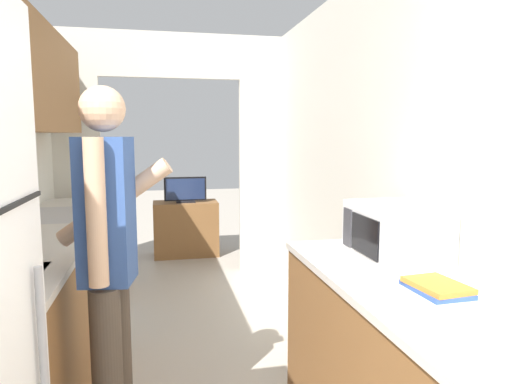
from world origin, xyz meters
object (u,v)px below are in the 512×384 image
at_px(book_stack, 437,287).
at_px(television, 185,190).
at_px(person, 109,267).
at_px(microwave, 395,232).
at_px(range_oven, 67,271).
at_px(tv_cabinet, 186,228).

xyz_separation_m(book_stack, television, (-0.71, 4.06, -0.09)).
relative_size(book_stack, television, 0.50).
bearing_deg(television, person, -98.56).
bearing_deg(book_stack, microwave, 80.42).
relative_size(range_oven, microwave, 2.29).
bearing_deg(tv_cabinet, television, -90.00).
bearing_deg(microwave, book_stack, -99.58).
distance_m(range_oven, microwave, 2.51).
bearing_deg(microwave, range_oven, 137.32).
xyz_separation_m(microwave, book_stack, (-0.08, -0.46, -0.11)).
xyz_separation_m(range_oven, book_stack, (1.72, -2.12, 0.46)).
bearing_deg(television, book_stack, -80.05).
xyz_separation_m(tv_cabinet, television, (0.00, -0.04, 0.48)).
height_order(range_oven, television, range_oven).
height_order(microwave, book_stack, microwave).
bearing_deg(book_stack, person, 156.77).
distance_m(tv_cabinet, television, 0.49).
distance_m(microwave, book_stack, 0.48).
distance_m(range_oven, book_stack, 2.77).
height_order(person, microwave, person).
xyz_separation_m(book_stack, tv_cabinet, (-0.71, 4.10, -0.57)).
distance_m(microwave, tv_cabinet, 3.79).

